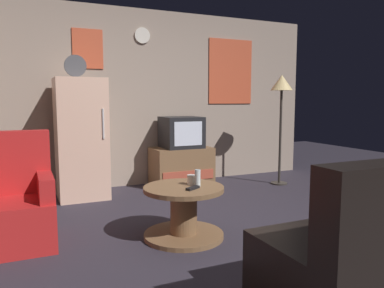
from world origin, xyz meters
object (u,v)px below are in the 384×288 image
at_px(tv_stand, 181,167).
at_px(wine_glass, 198,178).
at_px(fridge, 81,138).
at_px(remote_control, 193,188).
at_px(coffee_table, 184,212).
at_px(crt_tv, 181,132).
at_px(standing_lamp, 282,91).
at_px(armchair, 11,206).
at_px(mug_ceramic_white, 191,180).

xyz_separation_m(tv_stand, wine_glass, (-0.66, -1.96, 0.27)).
xyz_separation_m(fridge, remote_control, (0.65, -1.96, -0.28)).
bearing_deg(fridge, coffee_table, -71.24).
height_order(fridge, crt_tv, fridge).
height_order(tv_stand, standing_lamp, standing_lamp).
bearing_deg(armchair, remote_control, -22.13).
xyz_separation_m(fridge, mug_ceramic_white, (0.71, -1.79, -0.24)).
height_order(remote_control, armchair, armchair).
distance_m(fridge, armchair, 1.64).
distance_m(tv_stand, standing_lamp, 1.80).
bearing_deg(wine_glass, fridge, 111.60).
xyz_separation_m(fridge, crt_tv, (1.40, 0.09, 0.02)).
bearing_deg(wine_glass, crt_tv, 71.41).
height_order(fridge, tv_stand, fridge).
relative_size(remote_control, armchair, 0.16).
relative_size(tv_stand, armchair, 0.87).
xyz_separation_m(crt_tv, standing_lamp, (1.36, -0.49, 0.58)).
relative_size(standing_lamp, wine_glass, 10.60).
bearing_deg(tv_stand, standing_lamp, -20.01).
relative_size(wine_glass, armchair, 0.16).
distance_m(coffee_table, mug_ceramic_white, 0.30).
height_order(standing_lamp, armchair, standing_lamp).
bearing_deg(tv_stand, mug_ceramic_white, -110.02).
distance_m(crt_tv, coffee_table, 2.14).
height_order(tv_stand, crt_tv, crt_tv).
distance_m(standing_lamp, mug_ceramic_white, 2.61).
bearing_deg(mug_ceramic_white, armchair, 164.50).
bearing_deg(armchair, standing_lamp, 15.35).
height_order(crt_tv, armchair, crt_tv).
bearing_deg(armchair, crt_tv, 33.85).
xyz_separation_m(remote_control, armchair, (-1.44, 0.58, -0.14)).
bearing_deg(wine_glass, tv_stand, 71.42).
distance_m(remote_control, armchair, 1.56).
height_order(tv_stand, remote_control, tv_stand).
bearing_deg(wine_glass, remote_control, -134.57).
distance_m(crt_tv, standing_lamp, 1.56).
bearing_deg(standing_lamp, remote_control, -143.51).
distance_m(standing_lamp, wine_glass, 2.62).
bearing_deg(standing_lamp, mug_ceramic_white, -145.81).
bearing_deg(tv_stand, armchair, -146.13).
xyz_separation_m(crt_tv, armchair, (-2.18, -1.47, -0.44)).
bearing_deg(wine_glass, armchair, 162.02).
bearing_deg(fridge, mug_ceramic_white, -68.26).
bearing_deg(fridge, tv_stand, 3.79).
bearing_deg(fridge, armchair, -119.76).
height_order(tv_stand, mug_ceramic_white, mug_ceramic_white).
bearing_deg(crt_tv, remote_control, -110.03).
bearing_deg(wine_glass, standing_lamp, 36.04).
relative_size(crt_tv, coffee_table, 0.75).
distance_m(fridge, wine_glass, 2.02).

